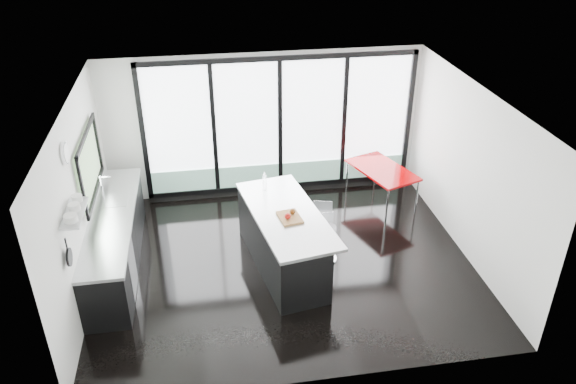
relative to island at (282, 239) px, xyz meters
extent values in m
cube|color=black|center=(0.06, 0.05, -0.50)|extent=(6.00, 5.00, 0.00)
cube|color=white|center=(0.06, 0.05, 2.30)|extent=(6.00, 5.00, 0.00)
cube|color=silver|center=(0.06, 2.55, 0.90)|extent=(6.00, 0.00, 2.80)
cube|color=white|center=(0.36, 2.52, 0.90)|extent=(5.00, 0.02, 2.50)
cube|color=slate|center=(0.36, 2.48, -0.13)|extent=(5.00, 0.02, 0.44)
cube|color=black|center=(-0.89, 2.48, 0.90)|extent=(0.08, 0.04, 2.50)
cube|color=black|center=(0.36, 2.48, 0.90)|extent=(0.08, 0.04, 2.50)
cube|color=black|center=(1.61, 2.48, 0.90)|extent=(0.08, 0.04, 2.50)
cube|color=silver|center=(0.06, -2.45, 0.90)|extent=(6.00, 0.00, 2.80)
cube|color=silver|center=(-2.94, 0.05, 0.90)|extent=(0.00, 5.00, 2.80)
cube|color=#719566|center=(-2.91, 0.95, 1.10)|extent=(0.02, 1.60, 0.90)
cube|color=#AAADAF|center=(-2.81, -0.80, 1.25)|extent=(0.25, 0.80, 0.03)
cylinder|color=white|center=(-2.91, -0.25, 1.85)|extent=(0.04, 0.30, 0.30)
cylinder|color=black|center=(-2.88, -1.20, 0.85)|extent=(0.03, 0.24, 0.24)
cube|color=silver|center=(3.06, 0.05, 0.90)|extent=(0.00, 5.00, 2.80)
cube|color=black|center=(-2.62, 0.45, -0.06)|extent=(0.65, 3.20, 0.87)
cube|color=#AAADAF|center=(-2.62, 0.45, 0.40)|extent=(0.69, 3.24, 0.05)
cube|color=#AAADAF|center=(-2.62, 0.95, 0.40)|extent=(0.45, 0.48, 0.06)
cylinder|color=silver|center=(-2.77, 0.95, 0.64)|extent=(0.02, 0.02, 0.44)
cube|color=#AAADAF|center=(-2.30, -0.30, -0.08)|extent=(0.03, 0.60, 0.80)
cube|color=black|center=(-0.01, 0.00, -0.04)|extent=(1.18, 2.42, 0.92)
cube|color=#AAADAF|center=(0.08, 0.01, 0.45)|extent=(1.40, 2.52, 0.05)
cube|color=#9E6D3B|center=(0.10, -0.14, 0.49)|extent=(0.38, 0.47, 0.03)
sphere|color=#A5100B|center=(0.06, -0.20, 0.56)|extent=(0.11, 0.11, 0.10)
sphere|color=#572E0C|center=(0.16, -0.08, 0.55)|extent=(0.10, 0.10, 0.09)
cylinder|color=silver|center=(-0.16, 0.78, 0.62)|extent=(0.09, 0.09, 0.30)
cylinder|color=silver|center=(0.72, 0.04, -0.18)|extent=(0.41, 0.41, 0.63)
cylinder|color=silver|center=(0.72, 0.34, -0.17)|extent=(0.51, 0.51, 0.66)
cube|color=#920002|center=(2.17, 1.66, -0.13)|extent=(1.20, 1.56, 0.74)
camera|label=1|loc=(-1.10, -7.30, 5.01)|focal=35.00mm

